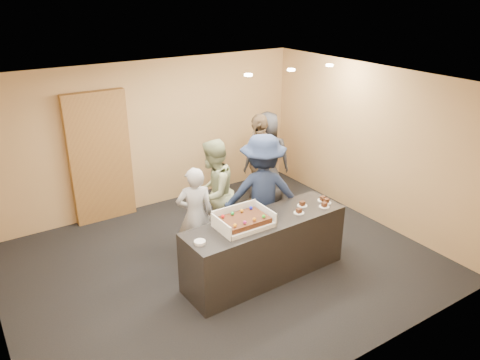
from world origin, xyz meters
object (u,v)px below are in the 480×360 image
Objects in this scene: cake_box at (243,222)px; person_sage_man at (213,193)px; person_brown_extra at (259,162)px; serving_counter at (265,248)px; person_server_grey at (195,215)px; person_navy_man at (263,194)px; sheet_cake at (244,220)px; person_dark_suit at (267,158)px; storage_cabinet at (100,158)px; plate_stack at (200,242)px.

person_sage_man is at bearing 78.94° from cake_box.
person_sage_man is at bearing -28.22° from person_brown_extra.
cake_box is at bearing 44.19° from person_sage_man.
person_server_grey is (-0.62, 0.90, 0.30)m from serving_counter.
person_server_grey is at bearing 106.59° from cake_box.
person_navy_man is (0.42, 0.66, 0.49)m from serving_counter.
person_dark_suit reaches higher than sheet_cake.
person_navy_man is at bearing 40.24° from sheet_cake.
person_navy_man is 1.04× the size of person_brown_extra.
person_dark_suit is (2.11, 1.11, 0.13)m from person_server_grey.
storage_cabinet is 2.79m from person_brown_extra.
person_navy_man reaches higher than serving_counter.
person_dark_suit is at bearing -100.02° from person_navy_man.
storage_cabinet reaches higher than person_dark_suit.
person_brown_extra reaches higher than person_server_grey.
person_navy_man is at bearing 2.79° from person_brown_extra.
person_navy_man reaches higher than person_server_grey.
person_navy_man is 1.73m from person_dark_suit.
person_navy_man is 1.07× the size of person_dark_suit.
sheet_cake reaches higher than serving_counter.
person_dark_suit reaches higher than cake_box.
sheet_cake is 1.25m from person_sage_man.
person_brown_extra is at bearing 40.43° from plate_stack.
person_server_grey reaches higher than plate_stack.
person_navy_man is (1.04, -0.25, 0.19)m from person_server_grey.
person_navy_man is at bearing 99.05° from person_sage_man.
storage_cabinet reaches higher than plate_stack.
plate_stack is 1.65m from person_navy_man.
person_dark_suit reaches higher than person_sage_man.
plate_stack is 0.08× the size of person_sage_man.
storage_cabinet is at bearing -78.21° from person_brown_extra.
person_dark_suit is (1.49, 2.02, 0.43)m from serving_counter.
person_server_grey is (0.70, -2.10, -0.39)m from storage_cabinet.
person_navy_man is (0.78, 0.63, -0.01)m from cake_box.
plate_stack is at bearing 54.40° from person_navy_man.
person_dark_suit reaches higher than plate_stack.
person_dark_suit is (2.56, 2.09, -0.04)m from plate_stack.
cake_box reaches higher than sheet_cake.
person_dark_suit is (1.85, 2.02, -0.12)m from sheet_cake.
person_server_grey is at bearing 14.87° from person_navy_man.
plate_stack is at bearing -13.55° from person_brown_extra.
serving_counter is at bearing 3.95° from plate_stack.
person_navy_man is 1.45m from person_brown_extra.
storage_cabinet is 1.52× the size of person_server_grey.
person_server_grey is 0.87× the size of person_sage_man.
sheet_cake is 0.33× the size of person_navy_man.
storage_cabinet is 2.93m from person_navy_man.
storage_cabinet is 3.14× the size of cake_box.
person_navy_man reaches higher than person_brown_extra.
plate_stack is at bearing -171.92° from cake_box.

